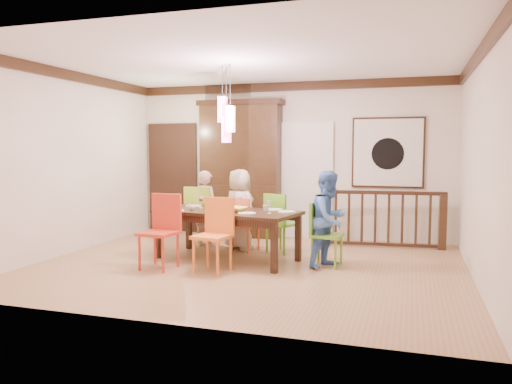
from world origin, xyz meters
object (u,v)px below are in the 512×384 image
(chair_end_right, at_px, (327,230))
(person_far_mid, at_px, (240,209))
(balustrade, at_px, (382,218))
(china_hutch, at_px, (241,169))
(person_end_right, at_px, (329,219))
(person_far_left, at_px, (206,208))
(chair_far_left, at_px, (203,212))
(dining_table, at_px, (227,216))

(chair_end_right, height_order, person_far_mid, person_far_mid)
(balustrade, bearing_deg, china_hutch, 167.90)
(person_end_right, bearing_deg, balustrade, 5.66)
(person_far_left, distance_m, person_far_mid, 0.64)
(china_hutch, distance_m, person_far_mid, 1.43)
(person_far_left, distance_m, person_end_right, 2.42)
(china_hutch, bearing_deg, chair_far_left, -101.82)
(balustrade, relative_size, person_far_mid, 1.56)
(dining_table, xyz_separation_m, chair_far_left, (-0.74, 0.80, -0.07))
(person_far_mid, xyz_separation_m, person_end_right, (1.62, -0.80, 0.01))
(dining_table, height_order, balustrade, balustrade)
(chair_far_left, xyz_separation_m, balustrade, (2.91, 0.88, -0.10))
(china_hutch, relative_size, balustrade, 1.24)
(china_hutch, relative_size, person_far_left, 1.99)
(person_far_left, bearing_deg, chair_far_left, 91.05)
(chair_end_right, xyz_separation_m, person_far_mid, (-1.58, 0.78, 0.14))
(chair_far_left, bearing_deg, person_far_left, -102.58)
(chair_end_right, bearing_deg, person_far_mid, 69.50)
(chair_far_left, bearing_deg, balustrade, -159.46)
(balustrade, bearing_deg, person_end_right, -115.28)
(dining_table, distance_m, person_far_mid, 0.81)
(dining_table, relative_size, chair_far_left, 2.20)
(balustrade, xyz_separation_m, person_end_right, (-0.63, -1.68, 0.18))
(chair_far_left, distance_m, person_end_right, 2.41)
(person_end_right, bearing_deg, china_hutch, 71.27)
(chair_far_left, relative_size, chair_end_right, 1.13)
(chair_far_left, relative_size, person_far_mid, 0.78)
(dining_table, bearing_deg, person_far_mid, 106.30)
(dining_table, xyz_separation_m, person_far_left, (-0.71, 0.88, -0.02))
(person_far_mid, bearing_deg, chair_end_right, 178.88)
(person_far_left, relative_size, person_far_mid, 0.97)
(balustrade, xyz_separation_m, person_far_mid, (-2.25, -0.87, 0.17))
(chair_far_left, xyz_separation_m, china_hutch, (0.26, 1.23, 0.70))
(dining_table, xyz_separation_m, person_end_right, (1.54, 0.00, 0.01))
(person_far_left, bearing_deg, balustrade, -147.14)
(person_far_mid, bearing_deg, person_far_left, 18.53)
(dining_table, bearing_deg, person_far_left, 139.86)
(china_hutch, relative_size, person_end_right, 1.89)
(dining_table, bearing_deg, chair_far_left, 143.42)
(dining_table, bearing_deg, person_end_right, 10.83)
(chair_far_left, relative_size, balustrade, 0.50)
(chair_far_left, distance_m, balustrade, 3.04)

